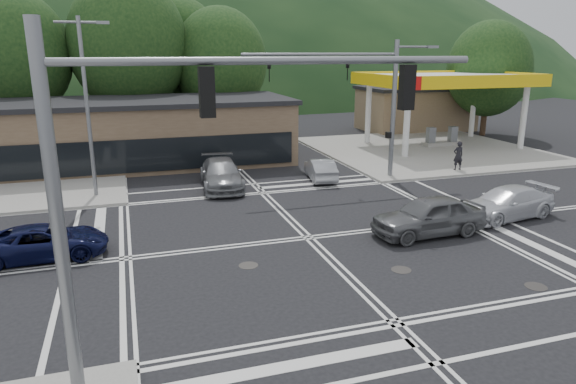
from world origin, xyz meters
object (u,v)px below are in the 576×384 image
object	(u,v)px
car_silver_east	(507,203)
pedestrian	(458,156)
car_blue_west	(44,242)
car_northbound	(221,174)
car_grey_center	(429,216)
car_queue_a	(320,169)
car_queue_b	(272,138)

from	to	relation	value
car_silver_east	pedestrian	distance (m)	9.20
car_blue_west	car_silver_east	size ratio (longest dim) A/B	0.92
car_northbound	pedestrian	size ratio (longest dim) A/B	2.96
car_grey_center	car_silver_east	xyz separation A→B (m)	(4.63, 0.86, -0.12)
car_northbound	car_grey_center	bearing A→B (deg)	-51.24
car_silver_east	car_queue_a	size ratio (longest dim) A/B	1.25
car_grey_center	car_silver_east	bearing A→B (deg)	97.99
car_queue_a	pedestrian	world-z (taller)	pedestrian
car_northbound	car_blue_west	bearing A→B (deg)	-130.00
car_queue_b	car_queue_a	bearing A→B (deg)	94.91
car_grey_center	car_northbound	xyz separation A→B (m)	(-6.74, 10.16, -0.05)
car_northbound	pedestrian	bearing A→B (deg)	2.18
car_grey_center	car_queue_b	world-z (taller)	car_queue_b
car_blue_west	car_queue_b	distance (m)	23.04
car_grey_center	car_silver_east	size ratio (longest dim) A/B	0.99
car_blue_west	car_grey_center	bearing A→B (deg)	-98.91
car_blue_west	car_queue_b	world-z (taller)	car_queue_b
car_queue_a	pedestrian	size ratio (longest dim) A/B	2.14
car_queue_b	car_northbound	world-z (taller)	car_queue_b
car_blue_west	car_grey_center	world-z (taller)	car_grey_center
car_grey_center	car_queue_b	xyz separation A→B (m)	(-0.82, 20.45, 0.02)
car_blue_west	car_queue_a	size ratio (longest dim) A/B	1.16
car_blue_west	car_queue_a	xyz separation A→B (m)	(13.97, 8.01, 0.02)
car_northbound	car_queue_a	bearing A→B (deg)	5.19
car_queue_b	car_northbound	distance (m)	11.88
car_grey_center	car_silver_east	world-z (taller)	car_grey_center
car_queue_a	car_northbound	world-z (taller)	car_northbound
car_grey_center	car_northbound	distance (m)	12.19
car_queue_a	car_queue_b	distance (m)	10.29
car_silver_east	pedestrian	bearing A→B (deg)	149.56
car_grey_center	car_northbound	world-z (taller)	car_grey_center
car_queue_b	pedestrian	bearing A→B (deg)	133.83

